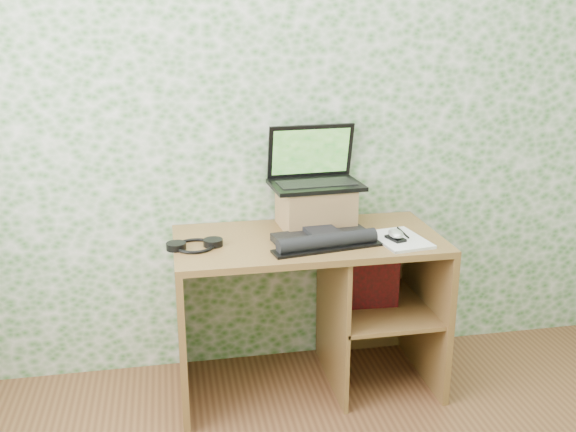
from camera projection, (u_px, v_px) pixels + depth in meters
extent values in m
plane|color=silver|center=(295.00, 106.00, 3.01)|extent=(3.50, 0.00, 3.50)
cube|color=brown|center=(308.00, 241.00, 2.89)|extent=(1.20, 0.60, 0.03)
cube|color=brown|center=(181.00, 327.00, 2.90)|extent=(0.03, 0.60, 0.72)
cube|color=brown|center=(425.00, 306.00, 3.11)|extent=(0.03, 0.60, 0.72)
cube|color=brown|center=(332.00, 314.00, 3.03)|extent=(0.02, 0.56, 0.72)
cube|color=brown|center=(379.00, 306.00, 3.06)|extent=(0.46, 0.56, 0.02)
cube|color=brown|center=(363.00, 286.00, 3.34)|extent=(0.48, 0.02, 0.72)
cube|color=olive|center=(315.00, 207.00, 3.01)|extent=(0.34, 0.29, 0.20)
cube|color=black|center=(316.00, 185.00, 2.97)|extent=(0.43, 0.31, 0.02)
cube|color=black|center=(316.00, 183.00, 2.96)|extent=(0.37, 0.18, 0.00)
cube|color=black|center=(311.00, 151.00, 3.04)|extent=(0.42, 0.10, 0.26)
cube|color=#185619|center=(311.00, 152.00, 3.03)|extent=(0.37, 0.08, 0.22)
cube|color=black|center=(321.00, 237.00, 2.85)|extent=(0.45, 0.22, 0.03)
cube|color=black|center=(321.00, 234.00, 2.85)|extent=(0.16, 0.16, 0.05)
cylinder|color=black|center=(327.00, 241.00, 2.74)|extent=(0.45, 0.14, 0.07)
cube|color=black|center=(328.00, 248.00, 2.75)|extent=(0.50, 0.18, 0.01)
torus|color=black|center=(195.00, 246.00, 2.76)|extent=(0.19, 0.19, 0.01)
cylinder|color=black|center=(176.00, 246.00, 2.74)|extent=(0.09, 0.09, 0.03)
cylinder|color=black|center=(213.00, 242.00, 2.78)|extent=(0.09, 0.09, 0.03)
cube|color=silver|center=(400.00, 240.00, 2.84)|extent=(0.24, 0.31, 0.01)
ellipsoid|color=silver|center=(396.00, 236.00, 2.82)|extent=(0.09, 0.11, 0.03)
cylinder|color=black|center=(403.00, 233.00, 2.90)|extent=(0.01, 0.14, 0.01)
cube|color=maroon|center=(371.00, 276.00, 3.00)|extent=(0.26, 0.10, 0.30)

